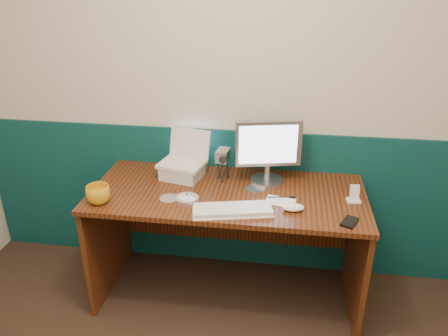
% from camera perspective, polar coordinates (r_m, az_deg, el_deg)
% --- Properties ---
extents(back_wall, '(3.50, 0.04, 2.50)m').
position_cam_1_polar(back_wall, '(2.72, 1.31, 9.94)').
color(back_wall, beige).
rests_on(back_wall, ground).
extents(wainscot, '(3.48, 0.02, 1.00)m').
position_cam_1_polar(wainscot, '(2.99, 1.15, -4.16)').
color(wainscot, '#072E2F').
rests_on(wainscot, ground).
extents(desk, '(1.60, 0.70, 0.75)m').
position_cam_1_polar(desk, '(2.75, 0.46, -10.03)').
color(desk, '#311909').
rests_on(desk, ground).
extents(laptop_riser, '(0.27, 0.24, 0.08)m').
position_cam_1_polar(laptop_riser, '(2.72, -5.48, -0.46)').
color(laptop_riser, silver).
rests_on(laptop_riser, desk).
extents(laptop, '(0.30, 0.26, 0.22)m').
position_cam_1_polar(laptop, '(2.66, -5.61, 2.48)').
color(laptop, silver).
rests_on(laptop, laptop_riser).
extents(monitor, '(0.40, 0.19, 0.39)m').
position_cam_1_polar(monitor, '(2.61, 5.77, 2.07)').
color(monitor, '#A1A2A5').
rests_on(monitor, desk).
extents(keyboard, '(0.44, 0.23, 0.02)m').
position_cam_1_polar(keyboard, '(2.34, 1.14, -5.56)').
color(keyboard, white).
rests_on(keyboard, desk).
extents(mouse_right, '(0.13, 0.08, 0.04)m').
position_cam_1_polar(mouse_right, '(2.38, 9.03, -5.11)').
color(mouse_right, white).
rests_on(mouse_right, desk).
extents(mouse_left, '(0.13, 0.10, 0.04)m').
position_cam_1_polar(mouse_left, '(2.44, -4.93, -4.06)').
color(mouse_left, white).
rests_on(mouse_left, desk).
extents(mug, '(0.14, 0.14, 0.11)m').
position_cam_1_polar(mug, '(2.51, -16.11, -3.34)').
color(mug, gold).
rests_on(mug, desk).
extents(camcorder, '(0.11, 0.15, 0.21)m').
position_cam_1_polar(camcorder, '(2.65, -0.13, 0.47)').
color(camcorder, '#B4B4B9').
rests_on(camcorder, desk).
extents(cd_spindle, '(0.13, 0.13, 0.03)m').
position_cam_1_polar(cd_spindle, '(2.45, -4.87, -4.11)').
color(cd_spindle, silver).
rests_on(cd_spindle, desk).
extents(cd_loose_a, '(0.11, 0.11, 0.00)m').
position_cam_1_polar(cd_loose_a, '(2.50, -7.14, -3.92)').
color(cd_loose_a, silver).
rests_on(cd_loose_a, desk).
extents(cd_loose_b, '(0.12, 0.12, 0.00)m').
position_cam_1_polar(cd_loose_b, '(2.60, 4.08, -2.66)').
color(cd_loose_b, silver).
rests_on(cd_loose_b, desk).
extents(pen, '(0.16, 0.04, 0.01)m').
position_cam_1_polar(pen, '(2.51, 7.47, -3.81)').
color(pen, black).
rests_on(pen, desk).
extents(papers, '(0.18, 0.14, 0.00)m').
position_cam_1_polar(papers, '(2.47, 7.34, -4.36)').
color(papers, white).
rests_on(papers, desk).
extents(dock, '(0.08, 0.07, 0.01)m').
position_cam_1_polar(dock, '(2.55, 16.54, -4.08)').
color(dock, white).
rests_on(dock, desk).
extents(music_player, '(0.05, 0.03, 0.09)m').
position_cam_1_polar(music_player, '(2.53, 16.68, -3.05)').
color(music_player, silver).
rests_on(music_player, dock).
extents(pda, '(0.11, 0.13, 0.01)m').
position_cam_1_polar(pda, '(2.34, 16.08, -6.79)').
color(pda, black).
rests_on(pda, desk).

